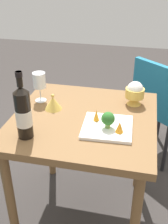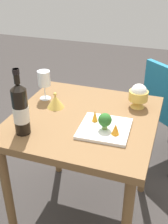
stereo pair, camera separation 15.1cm
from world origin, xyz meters
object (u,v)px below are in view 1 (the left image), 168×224
carrot_garnish_left (96,115)px  carrot_garnish_right (120,127)px  rice_bowl_lid (53,103)px  broccoli_floret (108,119)px  wine_glass (39,81)px  rice_bowl (135,93)px  chair_near_window (159,102)px  serving_plate (107,127)px  wine_bottle (23,112)px

carrot_garnish_left → carrot_garnish_right: 0.16m
rice_bowl_lid → broccoli_floret: 0.37m
wine_glass → rice_bowl: (0.55, 0.08, -0.05)m
carrot_garnish_left → wine_glass: bearing=154.2°
chair_near_window → serving_plate: (-0.29, -0.79, 0.22)m
carrot_garnish_left → carrot_garnish_right: bearing=-33.2°
serving_plate → rice_bowl_lid: bearing=157.2°
chair_near_window → broccoli_floret: bearing=-69.4°
rice_bowl → rice_bowl_lid: size_ratio=1.42×
carrot_garnish_left → wine_bottle: bearing=-147.7°
rice_bowl → broccoli_floret: rice_bowl is taller
carrot_garnish_left → chair_near_window: bearing=64.5°
chair_near_window → serving_plate: 0.87m
rice_bowl → broccoli_floret: 0.34m
rice_bowl_lid → broccoli_floret: broccoli_floret is taller
chair_near_window → rice_bowl: rice_bowl is taller
carrot_garnish_left → rice_bowl: bearing=55.7°
wine_glass → broccoli_floret: bearing=-28.2°
chair_near_window → rice_bowl_lid: chair_near_window is taller
wine_bottle → broccoli_floret: wine_bottle is taller
wine_glass → rice_bowl: size_ratio=1.26×
rice_bowl → serving_plate: rice_bowl is taller
chair_near_window → rice_bowl: (-0.18, -0.49, 0.29)m
chair_near_window → serving_plate: size_ratio=3.24×
rice_bowl_lid → broccoli_floret: size_ratio=1.17×
chair_near_window → broccoli_floret: (-0.29, -0.81, 0.28)m
broccoli_floret → carrot_garnish_right: 0.07m
carrot_garnish_left → carrot_garnish_right: (0.13, -0.08, -0.00)m
serving_plate → broccoli_floret: bearing=-77.2°
serving_plate → carrot_garnish_left: carrot_garnish_left is taller
serving_plate → broccoli_floret: (0.00, -0.02, 0.06)m
wine_bottle → rice_bowl: wine_bottle is taller
serving_plate → carrot_garnish_right: bearing=-34.7°
serving_plate → carrot_garnish_right: carrot_garnish_right is taller
wine_glass → rice_bowl_lid: (0.11, -0.08, -0.09)m
wine_bottle → wine_glass: (-0.06, 0.38, -0.00)m
chair_near_window → carrot_garnish_right: 0.91m
chair_near_window → carrot_garnish_left: size_ratio=13.79×
wine_glass → carrot_garnish_left: 0.42m
rice_bowl → wine_bottle: bearing=-136.9°
rice_bowl → serving_plate: (-0.11, -0.30, -0.07)m
rice_bowl → carrot_garnish_right: rice_bowl is taller
wine_bottle → carrot_garnish_right: (0.44, 0.11, -0.09)m
rice_bowl_lid → wine_glass: bearing=142.5°
wine_bottle → broccoli_floret: bearing=20.3°
wine_bottle → rice_bowl: bearing=43.1°
broccoli_floret → serving_plate: bearing=102.8°
wine_bottle → broccoli_floret: 0.41m
carrot_garnish_right → broccoli_floret: bearing=154.6°
broccoli_floret → carrot_garnish_right: (0.06, -0.03, -0.02)m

